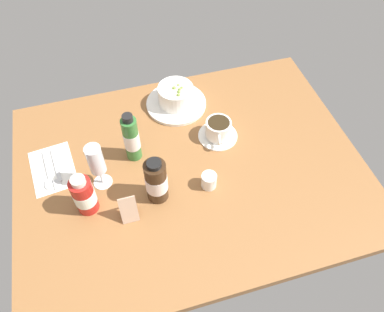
# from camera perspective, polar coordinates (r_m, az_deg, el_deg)

# --- Properties ---
(ground_plane) EXTENTS (1.10, 0.84, 0.03)m
(ground_plane) POSITION_cam_1_polar(r_m,az_deg,el_deg) (1.22, -0.26, -1.98)
(ground_plane) COLOR brown
(porridge_bowl) EXTENTS (0.22, 0.22, 0.09)m
(porridge_bowl) POSITION_cam_1_polar(r_m,az_deg,el_deg) (1.36, -2.46, 8.91)
(porridge_bowl) COLOR white
(porridge_bowl) RESTS_ON ground_plane
(cutlery_setting) EXTENTS (0.15, 0.20, 0.01)m
(cutlery_setting) POSITION_cam_1_polar(r_m,az_deg,el_deg) (1.28, -20.40, -1.90)
(cutlery_setting) COLOR white
(cutlery_setting) RESTS_ON ground_plane
(coffee_cup) EXTENTS (0.13, 0.14, 0.07)m
(coffee_cup) POSITION_cam_1_polar(r_m,az_deg,el_deg) (1.26, 3.99, 3.96)
(coffee_cup) COLOR white
(coffee_cup) RESTS_ON ground_plane
(creamer_jug) EXTENTS (0.05, 0.06, 0.06)m
(creamer_jug) POSITION_cam_1_polar(r_m,az_deg,el_deg) (1.14, 2.62, -3.75)
(creamer_jug) COLOR white
(creamer_jug) RESTS_ON ground_plane
(wine_glass) EXTENTS (0.06, 0.06, 0.17)m
(wine_glass) POSITION_cam_1_polar(r_m,az_deg,el_deg) (1.12, -14.33, -0.82)
(wine_glass) COLOR white
(wine_glass) RESTS_ON ground_plane
(sauce_bottle_brown) EXTENTS (0.07, 0.07, 0.17)m
(sauce_bottle_brown) POSITION_cam_1_polar(r_m,az_deg,el_deg) (1.09, -5.44, -3.80)
(sauce_bottle_brown) COLOR #382314
(sauce_bottle_brown) RESTS_ON ground_plane
(sauce_bottle_red) EXTENTS (0.06, 0.06, 0.15)m
(sauce_bottle_red) POSITION_cam_1_polar(r_m,az_deg,el_deg) (1.11, -16.07, -5.73)
(sauce_bottle_red) COLOR #B21E19
(sauce_bottle_red) RESTS_ON ground_plane
(sauce_bottle_green) EXTENTS (0.05, 0.05, 0.19)m
(sauce_bottle_green) POSITION_cam_1_polar(r_m,az_deg,el_deg) (1.18, -9.17, 2.64)
(sauce_bottle_green) COLOR #337233
(sauce_bottle_green) RESTS_ON ground_plane
(menu_card) EXTENTS (0.05, 0.06, 0.09)m
(menu_card) POSITION_cam_1_polar(r_m,az_deg,el_deg) (1.09, -9.70, -7.49)
(menu_card) COLOR tan
(menu_card) RESTS_ON ground_plane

